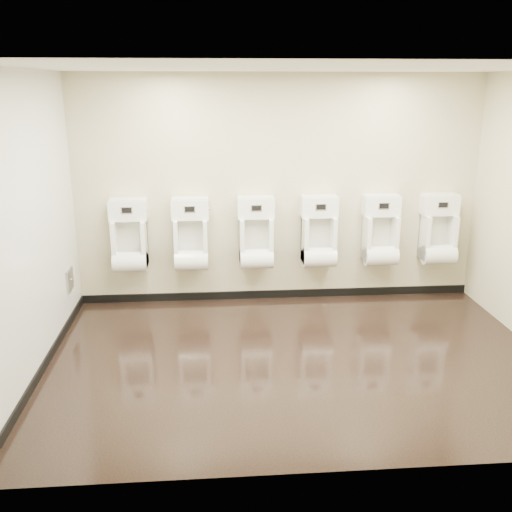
{
  "coord_description": "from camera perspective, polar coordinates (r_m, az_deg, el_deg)",
  "views": [
    {
      "loc": [
        -0.84,
        -5.15,
        2.66
      ],
      "look_at": [
        -0.38,
        0.55,
        0.93
      ],
      "focal_mm": 40.0,
      "sensor_mm": 36.0,
      "label": 1
    }
  ],
  "objects": [
    {
      "name": "ground",
      "position": [
        5.86,
        4.2,
        -10.24
      ],
      "size": [
        5.0,
        3.5,
        0.0
      ],
      "primitive_type": "cube",
      "color": "black",
      "rests_on": "ground"
    },
    {
      "name": "ceiling",
      "position": [
        5.22,
        4.89,
        18.29
      ],
      "size": [
        5.0,
        3.5,
        0.0
      ],
      "primitive_type": "cube",
      "color": "white"
    },
    {
      "name": "back_wall",
      "position": [
        7.07,
        2.3,
        6.53
      ],
      "size": [
        5.0,
        0.02,
        2.8
      ],
      "primitive_type": "cube",
      "color": "#C3BB96",
      "rests_on": "ground"
    },
    {
      "name": "front_wall",
      "position": [
        3.72,
        8.71,
        -3.19
      ],
      "size": [
        5.0,
        0.02,
        2.8
      ],
      "primitive_type": "cube",
      "color": "#C3BB96",
      "rests_on": "ground"
    },
    {
      "name": "left_wall",
      "position": [
        5.56,
        -21.88,
        2.48
      ],
      "size": [
        0.02,
        3.5,
        2.8
      ],
      "primitive_type": "cube",
      "color": "#C3BB96",
      "rests_on": "ground"
    },
    {
      "name": "tile_overlay_left",
      "position": [
        5.56,
        -21.84,
        2.48
      ],
      "size": [
        0.01,
        3.5,
        2.8
      ],
      "primitive_type": "cube",
      "color": "silver",
      "rests_on": "ground"
    },
    {
      "name": "skirting_back",
      "position": [
        7.42,
        2.19,
        -3.8
      ],
      "size": [
        5.0,
        0.02,
        0.1
      ],
      "primitive_type": "cube",
      "color": "black",
      "rests_on": "ground"
    },
    {
      "name": "skirting_left",
      "position": [
        6.01,
        -20.36,
        -10.08
      ],
      "size": [
        0.02,
        3.5,
        0.1
      ],
      "primitive_type": "cube",
      "color": "black",
      "rests_on": "ground"
    },
    {
      "name": "access_panel",
      "position": [
        6.91,
        -18.13,
        -2.27
      ],
      "size": [
        0.04,
        0.25,
        0.25
      ],
      "color": "#9E9EA3",
      "rests_on": "left_wall"
    },
    {
      "name": "urinal_0",
      "position": [
        7.06,
        -12.53,
        1.51
      ],
      "size": [
        0.46,
        0.35,
        0.86
      ],
      "color": "white",
      "rests_on": "back_wall"
    },
    {
      "name": "urinal_1",
      "position": [
        6.99,
        -6.53,
        1.66
      ],
      "size": [
        0.46,
        0.35,
        0.86
      ],
      "color": "white",
      "rests_on": "back_wall"
    },
    {
      "name": "urinal_2",
      "position": [
        7.01,
        0.01,
        1.81
      ],
      "size": [
        0.46,
        0.35,
        0.86
      ],
      "color": "white",
      "rests_on": "back_wall"
    },
    {
      "name": "urinal_3",
      "position": [
        7.11,
        6.32,
        1.93
      ],
      "size": [
        0.46,
        0.35,
        0.86
      ],
      "color": "white",
      "rests_on": "back_wall"
    },
    {
      "name": "urinal_4",
      "position": [
        7.3,
        12.34,
        2.02
      ],
      "size": [
        0.46,
        0.35,
        0.86
      ],
      "color": "white",
      "rests_on": "back_wall"
    },
    {
      "name": "urinal_5",
      "position": [
        7.55,
        17.77,
        2.09
      ],
      "size": [
        0.46,
        0.35,
        0.86
      ],
      "color": "white",
      "rests_on": "back_wall"
    }
  ]
}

